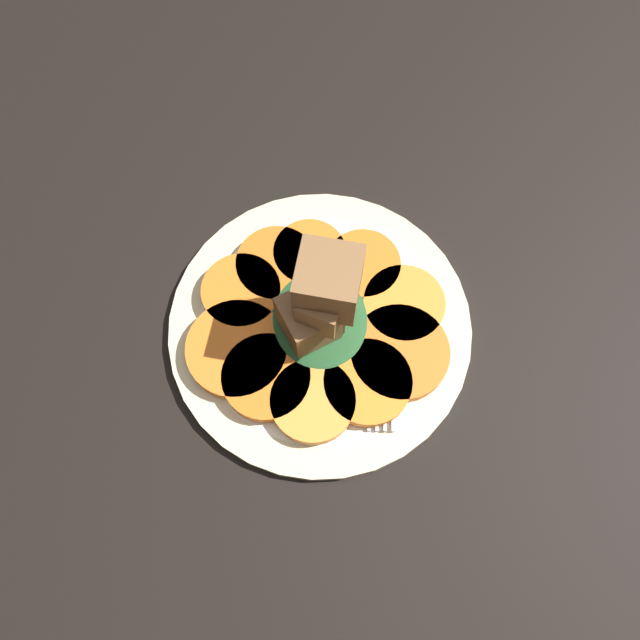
% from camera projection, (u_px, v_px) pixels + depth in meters
% --- Properties ---
extents(table_slab, '(1.20, 1.20, 0.02)m').
position_uv_depth(table_slab, '(320.00, 332.00, 0.57)').
color(table_slab, black).
rests_on(table_slab, ground).
extents(plate, '(0.27, 0.27, 0.01)m').
position_uv_depth(plate, '(320.00, 326.00, 0.56)').
color(plate, beige).
rests_on(plate, table_slab).
extents(carrot_slice_0, '(0.07, 0.07, 0.01)m').
position_uv_depth(carrot_slice_0, '(315.00, 253.00, 0.57)').
color(carrot_slice_0, orange).
rests_on(carrot_slice_0, plate).
extents(carrot_slice_1, '(0.07, 0.07, 0.01)m').
position_uv_depth(carrot_slice_1, '(277.00, 265.00, 0.56)').
color(carrot_slice_1, orange).
rests_on(carrot_slice_1, plate).
extents(carrot_slice_2, '(0.07, 0.07, 0.01)m').
position_uv_depth(carrot_slice_2, '(241.00, 292.00, 0.55)').
color(carrot_slice_2, orange).
rests_on(carrot_slice_2, plate).
extents(carrot_slice_3, '(0.09, 0.09, 0.01)m').
position_uv_depth(carrot_slice_3, '(237.00, 349.00, 0.54)').
color(carrot_slice_3, orange).
rests_on(carrot_slice_3, plate).
extents(carrot_slice_4, '(0.08, 0.08, 0.01)m').
position_uv_depth(carrot_slice_4, '(266.00, 377.00, 0.53)').
color(carrot_slice_4, orange).
rests_on(carrot_slice_4, plate).
extents(carrot_slice_5, '(0.07, 0.07, 0.01)m').
position_uv_depth(carrot_slice_5, '(313.00, 401.00, 0.52)').
color(carrot_slice_5, orange).
rests_on(carrot_slice_5, plate).
extents(carrot_slice_6, '(0.07, 0.07, 0.01)m').
position_uv_depth(carrot_slice_6, '(368.00, 383.00, 0.52)').
color(carrot_slice_6, orange).
rests_on(carrot_slice_6, plate).
extents(carrot_slice_7, '(0.09, 0.09, 0.01)m').
position_uv_depth(carrot_slice_7, '(399.00, 353.00, 0.53)').
color(carrot_slice_7, orange).
rests_on(carrot_slice_7, plate).
extents(carrot_slice_8, '(0.07, 0.07, 0.01)m').
position_uv_depth(carrot_slice_8, '(404.00, 305.00, 0.55)').
color(carrot_slice_8, orange).
rests_on(carrot_slice_8, plate).
extents(carrot_slice_9, '(0.07, 0.07, 0.01)m').
position_uv_depth(carrot_slice_9, '(363.00, 265.00, 0.56)').
color(carrot_slice_9, orange).
rests_on(carrot_slice_9, plate).
extents(center_pile, '(0.10, 0.09, 0.11)m').
position_uv_depth(center_pile, '(321.00, 307.00, 0.51)').
color(center_pile, '#235128').
rests_on(center_pile, plate).
extents(fork, '(0.19, 0.05, 0.00)m').
position_uv_depth(fork, '(380.00, 330.00, 0.55)').
color(fork, '#B2B2B7').
rests_on(fork, plate).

